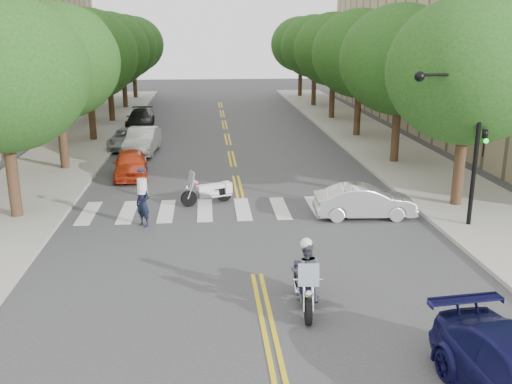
{
  "coord_description": "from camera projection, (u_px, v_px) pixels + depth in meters",
  "views": [
    {
      "loc": [
        -1.41,
        -15.73,
        7.11
      ],
      "look_at": [
        0.37,
        4.48,
        1.3
      ],
      "focal_mm": 40.0,
      "sensor_mm": 36.0,
      "label": 1
    }
  ],
  "objects": [
    {
      "name": "convertible",
      "position": [
        365.0,
        202.0,
        22.19
      ],
      "size": [
        3.96,
        1.54,
        1.29
      ],
      "primitive_type": "imported",
      "rotation": [
        0.0,
        0.0,
        1.53
      ],
      "color": "silver",
      "rests_on": "ground"
    },
    {
      "name": "tree_r_5",
      "position": [
        301.0,
        44.0,
        60.4
      ],
      "size": [
        6.4,
        6.4,
        8.45
      ],
      "color": "#382316",
      "rests_on": "ground"
    },
    {
      "name": "parked_car_e",
      "position": [
        145.0,
        114.0,
        45.55
      ],
      "size": [
        1.72,
        3.69,
        1.22
      ],
      "primitive_type": "imported",
      "rotation": [
        0.0,
        0.0,
        0.08
      ],
      "color": "gray",
      "rests_on": "ground"
    },
    {
      "name": "sidewalk_left",
      "position": [
        83.0,
        140.0,
        37.38
      ],
      "size": [
        5.0,
        60.0,
        0.15
      ],
      "primitive_type": "cube",
      "color": "#9E9991",
      "rests_on": "ground"
    },
    {
      "name": "sidewalk_right",
      "position": [
        366.0,
        136.0,
        38.98
      ],
      "size": [
        5.0,
        60.0,
        0.15
      ],
      "primitive_type": "cube",
      "color": "#9E9991",
      "rests_on": "ground"
    },
    {
      "name": "parked_car_d",
      "position": [
        140.0,
        119.0,
        42.51
      ],
      "size": [
        1.96,
        4.68,
        1.35
      ],
      "primitive_type": "imported",
      "rotation": [
        0.0,
        0.0,
        0.02
      ],
      "color": "black",
      "rests_on": "ground"
    },
    {
      "name": "tree_r_0",
      "position": [
        469.0,
        71.0,
        22.09
      ],
      "size": [
        6.4,
        6.4,
        8.45
      ],
      "color": "#382316",
      "rests_on": "ground"
    },
    {
      "name": "tree_l_5",
      "position": [
        133.0,
        45.0,
        58.92
      ],
      "size": [
        6.4,
        6.4,
        8.45
      ],
      "color": "#382316",
      "rests_on": "ground"
    },
    {
      "name": "motorcycle_parked",
      "position": [
        211.0,
        191.0,
        24.05
      ],
      "size": [
        2.18,
        1.16,
        1.48
      ],
      "rotation": [
        0.0,
        0.0,
        1.97
      ],
      "color": "black",
      "rests_on": "ground"
    },
    {
      "name": "ground",
      "position": [
        257.0,
        275.0,
        17.14
      ],
      "size": [
        140.0,
        140.0,
        0.0
      ],
      "primitive_type": "plane",
      "color": "#38383A",
      "rests_on": "ground"
    },
    {
      "name": "tree_l_4",
      "position": [
        122.0,
        47.0,
        51.26
      ],
      "size": [
        6.4,
        6.4,
        8.45
      ],
      "color": "#382316",
      "rests_on": "ground"
    },
    {
      "name": "motorcycle_police",
      "position": [
        305.0,
        276.0,
        14.97
      ],
      "size": [
        0.85,
        2.4,
        1.95
      ],
      "rotation": [
        0.0,
        0.0,
        3.06
      ],
      "color": "black",
      "rests_on": "ground"
    },
    {
      "name": "tree_l_3",
      "position": [
        108.0,
        50.0,
        43.59
      ],
      "size": [
        6.4,
        6.4,
        8.45
      ],
      "color": "#382316",
      "rests_on": "ground"
    },
    {
      "name": "tree_l_1",
      "position": [
        55.0,
        62.0,
        28.27
      ],
      "size": [
        6.4,
        6.4,
        8.45
      ],
      "color": "#382316",
      "rests_on": "ground"
    },
    {
      "name": "parked_car_c",
      "position": [
        127.0,
        139.0,
        35.22
      ],
      "size": [
        2.1,
        4.33,
        1.19
      ],
      "primitive_type": "imported",
      "rotation": [
        0.0,
        0.0,
        -0.03
      ],
      "color": "#A2A5AA",
      "rests_on": "ground"
    },
    {
      "name": "tree_r_1",
      "position": [
        401.0,
        60.0,
        29.75
      ],
      "size": [
        6.4,
        6.4,
        8.45
      ],
      "color": "#382316",
      "rests_on": "ground"
    },
    {
      "name": "parked_car_b",
      "position": [
        142.0,
        141.0,
        33.73
      ],
      "size": [
        1.93,
        4.67,
        1.5
      ],
      "primitive_type": "imported",
      "rotation": [
        0.0,
        0.0,
        -0.08
      ],
      "color": "silver",
      "rests_on": "ground"
    },
    {
      "name": "traffic_signal_pole",
      "position": [
        466.0,
        129.0,
        20.11
      ],
      "size": [
        2.82,
        0.42,
        6.0
      ],
      "color": "black",
      "rests_on": "ground"
    },
    {
      "name": "tree_l_2",
      "position": [
        87.0,
        55.0,
        35.93
      ],
      "size": [
        6.4,
        6.4,
        8.45
      ],
      "color": "#382316",
      "rests_on": "ground"
    },
    {
      "name": "officer_standing",
      "position": [
        143.0,
        203.0,
        21.16
      ],
      "size": [
        0.76,
        0.73,
        1.75
      ],
      "primitive_type": "imported",
      "rotation": [
        0.0,
        0.0,
        -0.71
      ],
      "color": "black",
      "rests_on": "ground"
    },
    {
      "name": "tree_r_3",
      "position": [
        334.0,
        49.0,
        45.08
      ],
      "size": [
        6.4,
        6.4,
        8.45
      ],
      "color": "#382316",
      "rests_on": "ground"
    },
    {
      "name": "tree_l_0",
      "position": [
        0.0,
        74.0,
        20.61
      ],
      "size": [
        6.4,
        6.4,
        8.45
      ],
      "color": "#382316",
      "rests_on": "ground"
    },
    {
      "name": "tree_r_4",
      "position": [
        315.0,
        47.0,
        52.74
      ],
      "size": [
        6.4,
        6.4,
        8.45
      ],
      "color": "#382316",
      "rests_on": "ground"
    },
    {
      "name": "parked_car_a",
      "position": [
        131.0,
        164.0,
        28.24
      ],
      "size": [
        1.97,
        4.1,
        1.35
      ],
      "primitive_type": "imported",
      "rotation": [
        0.0,
        0.0,
        0.1
      ],
      "color": "red",
      "rests_on": "ground"
    },
    {
      "name": "tree_r_2",
      "position": [
        360.0,
        54.0,
        37.42
      ],
      "size": [
        6.4,
        6.4,
        8.45
      ],
      "color": "#382316",
      "rests_on": "ground"
    }
  ]
}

